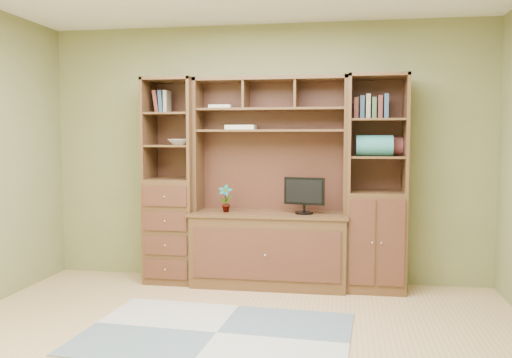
% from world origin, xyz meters
% --- Properties ---
extents(room, '(4.60, 4.10, 2.64)m').
position_xyz_m(room, '(0.00, 0.00, 1.30)').
color(room, tan).
rests_on(room, ground).
extents(center_hutch, '(1.54, 0.53, 2.05)m').
position_xyz_m(center_hutch, '(0.08, 1.73, 1.02)').
color(center_hutch, '#4C301A').
rests_on(center_hutch, ground).
extents(left_tower, '(0.50, 0.45, 2.05)m').
position_xyz_m(left_tower, '(-0.92, 1.77, 1.02)').
color(left_tower, '#4C301A').
rests_on(left_tower, ground).
extents(right_tower, '(0.55, 0.45, 2.05)m').
position_xyz_m(right_tower, '(1.10, 1.77, 1.02)').
color(right_tower, '#4C301A').
rests_on(right_tower, ground).
extents(rug, '(2.04, 1.42, 0.01)m').
position_xyz_m(rug, '(-0.13, 0.36, 0.01)').
color(rug, gray).
rests_on(rug, ground).
extents(monitor, '(0.42, 0.25, 0.48)m').
position_xyz_m(monitor, '(0.42, 1.70, 0.97)').
color(monitor, black).
rests_on(monitor, center_hutch).
extents(orchid, '(0.14, 0.10, 0.27)m').
position_xyz_m(orchid, '(-0.36, 1.70, 0.86)').
color(orchid, '#B7543D').
rests_on(orchid, center_hutch).
extents(magazines, '(0.29, 0.21, 0.04)m').
position_xyz_m(magazines, '(-0.22, 1.82, 1.56)').
color(magazines, beige).
rests_on(magazines, center_hutch).
extents(bowl, '(0.24, 0.24, 0.06)m').
position_xyz_m(bowl, '(-0.83, 1.77, 1.42)').
color(bowl, beige).
rests_on(bowl, left_tower).
extents(blanket_teal, '(0.34, 0.19, 0.19)m').
position_xyz_m(blanket_teal, '(1.07, 1.73, 1.39)').
color(blanket_teal, '#2C7570').
rests_on(blanket_teal, right_tower).
extents(blanket_red, '(0.32, 0.18, 0.18)m').
position_xyz_m(blanket_red, '(1.18, 1.85, 1.38)').
color(blanket_red, brown).
rests_on(blanket_red, right_tower).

